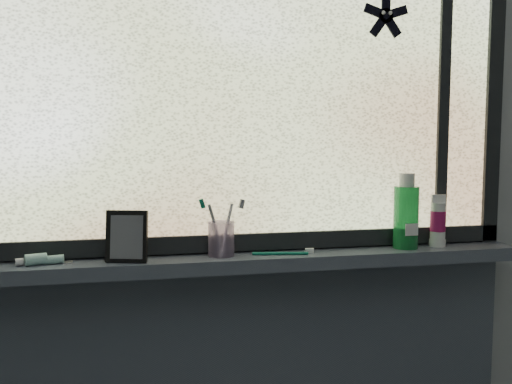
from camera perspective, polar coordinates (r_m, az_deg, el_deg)
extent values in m
cube|color=#9EA3A8|center=(1.70, -0.34, 1.85)|extent=(3.00, 0.01, 2.50)
cube|color=#454D5D|center=(1.66, 0.20, -6.94)|extent=(1.62, 0.14, 0.04)
cube|color=silver|center=(1.68, -0.18, 11.36)|extent=(1.50, 0.01, 1.00)
cube|color=black|center=(1.70, -0.15, -4.95)|extent=(1.60, 0.03, 0.05)
cube|color=black|center=(1.99, 22.63, 10.05)|extent=(0.05, 0.03, 1.10)
cube|color=black|center=(1.90, 18.20, 10.44)|extent=(0.03, 0.03, 1.00)
cube|color=black|center=(1.59, -12.80, -4.35)|extent=(0.12, 0.09, 0.14)
cylinder|color=#B498C9|center=(1.63, -3.50, -4.70)|extent=(0.07, 0.07, 0.10)
cylinder|color=green|center=(1.79, 14.79, -1.83)|extent=(0.10, 0.10, 0.19)
cylinder|color=silver|center=(1.86, 17.74, -2.56)|extent=(0.06, 0.06, 0.12)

